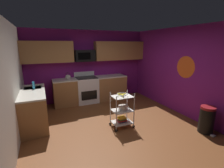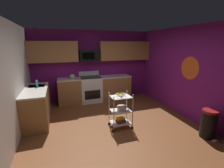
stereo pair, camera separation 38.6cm
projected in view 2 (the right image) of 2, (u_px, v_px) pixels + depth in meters
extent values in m
cube|color=brown|center=(114.00, 127.00, 4.24)|extent=(4.40, 4.80, 0.04)
cube|color=#751970|center=(93.00, 66.00, 6.17)|extent=(4.52, 0.06, 2.60)
cube|color=silver|center=(9.00, 85.00, 3.24)|extent=(0.06, 4.80, 2.60)
cube|color=#751970|center=(187.00, 73.00, 4.62)|extent=(0.06, 4.80, 2.60)
cylinder|color=#E5591E|center=(190.00, 68.00, 4.48)|extent=(0.00, 0.64, 0.64)
cube|color=#9E6B3D|center=(95.00, 90.00, 6.07)|extent=(2.68, 0.60, 0.88)
cube|color=beige|center=(95.00, 78.00, 5.96)|extent=(2.68, 0.60, 0.04)
cube|color=#9E6B3D|center=(37.00, 106.00, 4.46)|extent=(0.60, 1.62, 0.88)
cube|color=beige|center=(35.00, 90.00, 4.35)|extent=(0.60, 1.62, 0.04)
cube|color=#B7BABC|center=(37.00, 89.00, 4.69)|extent=(0.44, 0.36, 0.16)
cube|color=white|center=(91.00, 89.00, 6.01)|extent=(0.76, 0.64, 0.92)
cube|color=black|center=(93.00, 95.00, 5.74)|extent=(0.56, 0.01, 0.32)
cube|color=white|center=(89.00, 74.00, 6.14)|extent=(0.76, 0.06, 0.18)
cube|color=black|center=(90.00, 77.00, 5.90)|extent=(0.72, 0.60, 0.02)
cube|color=#9E6B3D|center=(53.00, 52.00, 5.43)|extent=(1.62, 0.33, 0.70)
cube|color=#9E6B3D|center=(124.00, 51.00, 6.23)|extent=(1.98, 0.33, 0.70)
cube|color=black|center=(89.00, 56.00, 5.81)|extent=(0.70, 0.38, 0.40)
cube|color=black|center=(88.00, 56.00, 5.62)|extent=(0.44, 0.01, 0.24)
cylinder|color=silver|center=(114.00, 114.00, 3.86)|extent=(0.02, 0.02, 0.88)
cylinder|color=black|center=(114.00, 131.00, 3.96)|extent=(0.07, 0.02, 0.07)
cylinder|color=silver|center=(133.00, 111.00, 4.01)|extent=(0.02, 0.02, 0.88)
cylinder|color=black|center=(132.00, 127.00, 4.11)|extent=(0.07, 0.02, 0.07)
cylinder|color=silver|center=(109.00, 108.00, 4.20)|extent=(0.02, 0.02, 0.88)
cylinder|color=black|center=(109.00, 124.00, 4.30)|extent=(0.07, 0.02, 0.07)
cylinder|color=silver|center=(127.00, 106.00, 4.35)|extent=(0.02, 0.02, 0.88)
cylinder|color=black|center=(126.00, 121.00, 4.45)|extent=(0.07, 0.02, 0.07)
cube|color=silver|center=(120.00, 122.00, 4.19)|extent=(0.50, 0.37, 0.02)
cube|color=silver|center=(121.00, 111.00, 4.11)|extent=(0.50, 0.37, 0.02)
cube|color=silver|center=(121.00, 97.00, 4.02)|extent=(0.50, 0.37, 0.02)
torus|color=silver|center=(121.00, 94.00, 4.00)|extent=(0.27, 0.27, 0.01)
cylinder|color=silver|center=(121.00, 96.00, 4.02)|extent=(0.12, 0.12, 0.02)
ellipsoid|color=yellow|center=(122.00, 94.00, 4.04)|extent=(0.17, 0.09, 0.04)
ellipsoid|color=yellow|center=(119.00, 95.00, 4.03)|extent=(0.15, 0.14, 0.04)
ellipsoid|color=yellow|center=(121.00, 95.00, 3.96)|extent=(0.08, 0.17, 0.04)
cylinder|color=silver|center=(122.00, 108.00, 4.10)|extent=(0.24, 0.24, 0.11)
torus|color=silver|center=(122.00, 106.00, 4.09)|extent=(0.25, 0.25, 0.01)
cube|color=#1E4C8C|center=(120.00, 122.00, 4.18)|extent=(0.19, 0.16, 0.03)
cube|color=#B22626|center=(120.00, 121.00, 4.17)|extent=(0.26, 0.18, 0.03)
cube|color=#26723F|center=(121.00, 119.00, 4.17)|extent=(0.19, 0.14, 0.03)
cube|color=gold|center=(121.00, 118.00, 4.16)|extent=(0.21, 0.19, 0.04)
sphere|color=beige|center=(72.00, 76.00, 5.68)|extent=(0.18, 0.18, 0.18)
sphere|color=black|center=(72.00, 74.00, 5.66)|extent=(0.03, 0.03, 0.03)
cone|color=beige|center=(75.00, 76.00, 5.70)|extent=(0.09, 0.04, 0.06)
torus|color=black|center=(72.00, 73.00, 5.66)|extent=(0.12, 0.01, 0.12)
cylinder|color=#2D8CBF|center=(37.00, 84.00, 4.52)|extent=(0.06, 0.06, 0.20)
cylinder|color=black|center=(208.00, 125.00, 3.70)|extent=(0.34, 0.34, 0.60)
cylinder|color=maroon|center=(211.00, 111.00, 3.62)|extent=(0.33, 0.33, 0.06)
cube|color=#B2B2B7|center=(215.00, 141.00, 3.57)|extent=(0.10, 0.08, 0.03)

